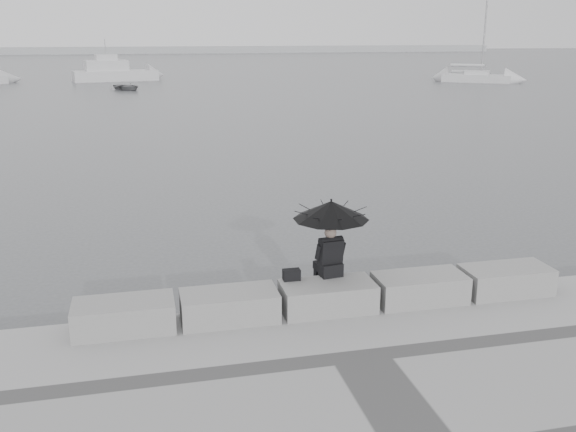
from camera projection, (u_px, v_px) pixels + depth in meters
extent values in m
plane|color=#45474A|center=(320.00, 326.00, 11.63)|extent=(360.00, 360.00, 0.00)
cube|color=gray|center=(124.00, 316.00, 10.26)|extent=(1.60, 0.80, 0.50)
cube|color=gray|center=(229.00, 306.00, 10.63)|extent=(1.60, 0.80, 0.50)
cube|color=gray|center=(328.00, 297.00, 11.00)|extent=(1.60, 0.80, 0.50)
cube|color=gray|center=(420.00, 288.00, 11.37)|extent=(1.60, 0.80, 0.50)
cube|color=gray|center=(506.00, 280.00, 11.74)|extent=(1.60, 0.80, 0.50)
sphere|color=#726056|center=(330.00, 233.00, 11.11)|extent=(0.21, 0.21, 0.21)
cylinder|color=black|center=(331.00, 229.00, 11.08)|extent=(0.02, 0.02, 1.00)
cone|color=black|center=(331.00, 210.00, 10.99)|extent=(1.32, 1.32, 0.32)
sphere|color=black|center=(331.00, 200.00, 10.94)|extent=(0.04, 0.04, 0.04)
cube|color=black|center=(292.00, 275.00, 11.06)|extent=(0.30, 0.17, 0.19)
cube|color=#9B9DA0|center=(146.00, 50.00, 156.47)|extent=(180.00, 6.00, 1.60)
cube|color=#BDBDC0|center=(477.00, 79.00, 67.65)|extent=(7.06, 6.05, 0.90)
cube|color=#BDBDC0|center=(477.00, 73.00, 67.48)|extent=(2.92, 2.73, 0.50)
cylinder|color=gray|center=(482.00, 15.00, 65.86)|extent=(0.16, 0.16, 12.00)
cylinder|color=gray|center=(477.00, 67.00, 67.30)|extent=(3.23, 2.39, 0.10)
cube|color=#BDBDC0|center=(116.00, 76.00, 69.35)|extent=(9.18, 4.48, 1.20)
cube|color=#BDBDC0|center=(115.00, 66.00, 69.05)|extent=(4.75, 3.03, 1.20)
cube|color=#BDBDC0|center=(114.00, 57.00, 68.80)|extent=(2.47, 2.00, 0.60)
cylinder|color=gray|center=(113.00, 47.00, 68.50)|extent=(0.08, 0.08, 1.60)
cube|color=black|center=(466.00, 77.00, 71.32)|extent=(5.45, 3.84, 0.70)
cube|color=#BDBDC0|center=(466.00, 73.00, 71.19)|extent=(1.96, 1.79, 0.50)
imported|color=gray|center=(127.00, 87.00, 58.47)|extent=(3.51, 3.21, 0.57)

